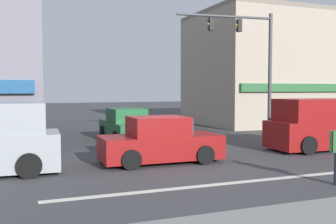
{
  "coord_description": "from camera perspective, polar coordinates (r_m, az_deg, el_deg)",
  "views": [
    {
      "loc": [
        -4.95,
        -12.54,
        2.52
      ],
      "look_at": [
        0.77,
        2.0,
        1.6
      ],
      "focal_mm": 42.0,
      "sensor_mm": 36.0,
      "label": 1
    }
  ],
  "objects": [
    {
      "name": "sedan_parked_curbside",
      "position": [
        13.44,
        -1.14,
        -4.37
      ],
      "size": [
        4.13,
        1.93,
        1.58
      ],
      "color": "maroon",
      "rests_on": "ground"
    },
    {
      "name": "lane_marking_stripe",
      "position": [
        10.61,
        7.15,
        -10.38
      ],
      "size": [
        9.0,
        0.24,
        0.01
      ],
      "primitive_type": "cube",
      "color": "silver",
      "rests_on": "ground"
    },
    {
      "name": "ground_plane",
      "position": [
        13.71,
        0.08,
        -7.22
      ],
      "size": [
        120.0,
        120.0,
        0.0
      ],
      "primitive_type": "plane",
      "color": "#3D3D3F"
    },
    {
      "name": "traffic_light_mast",
      "position": [
        19.67,
        12.12,
        8.12
      ],
      "size": [
        4.87,
        0.67,
        6.2
      ],
      "color": "#47474C",
      "rests_on": "ground"
    },
    {
      "name": "van_crossing_leftbound",
      "position": [
        17.45,
        21.26,
        -1.84
      ],
      "size": [
        4.67,
        2.18,
        2.11
      ],
      "color": "maroon",
      "rests_on": "ground"
    },
    {
      "name": "building_right_corner",
      "position": [
        30.37,
        15.56,
        5.99
      ],
      "size": [
        12.07,
        8.36,
        7.95
      ],
      "color": "tan",
      "rests_on": "ground"
    },
    {
      "name": "sedan_crossing_center",
      "position": [
        19.15,
        -6.11,
        -2.07
      ],
      "size": [
        1.94,
        4.13,
        1.58
      ],
      "color": "#1E6033",
      "rests_on": "ground"
    }
  ]
}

